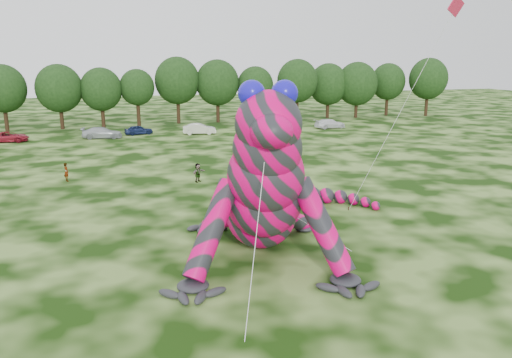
{
  "coord_description": "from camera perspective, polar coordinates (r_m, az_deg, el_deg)",
  "views": [
    {
      "loc": [
        -2.86,
        -22.04,
        10.45
      ],
      "look_at": [
        4.42,
        3.2,
        4.0
      ],
      "focal_mm": 35.0,
      "sensor_mm": 36.0,
      "label": 1
    }
  ],
  "objects": [
    {
      "name": "car_4",
      "position": [
        70.86,
        -13.26,
        5.48
      ],
      "size": [
        4.01,
        2.18,
        1.29
      ],
      "primitive_type": "imported",
      "rotation": [
        0.0,
        0.0,
        1.75
      ],
      "color": "#16224D",
      "rests_on": "ground"
    },
    {
      "name": "spectator_3",
      "position": [
        59.71,
        2.53,
        4.52
      ],
      "size": [
        1.02,
        0.55,
        1.66
      ],
      "primitive_type": "imported",
      "rotation": [
        0.0,
        0.0,
        2.99
      ],
      "color": "gray",
      "rests_on": "ground"
    },
    {
      "name": "car_3",
      "position": [
        68.77,
        -17.19,
        5.07
      ],
      "size": [
        5.29,
        2.63,
        1.48
      ],
      "primitive_type": "imported",
      "rotation": [
        0.0,
        0.0,
        1.46
      ],
      "color": "#AEB4B8",
      "rests_on": "ground"
    },
    {
      "name": "tree_13",
      "position": [
        84.83,
        4.73,
        10.12
      ],
      "size": [
        6.83,
        6.15,
        10.13
      ],
      "primitive_type": null,
      "color": "black",
      "rests_on": "ground"
    },
    {
      "name": "tree_10",
      "position": [
        81.43,
        -8.95,
        9.98
      ],
      "size": [
        7.09,
        6.38,
        10.5
      ],
      "primitive_type": null,
      "color": "black",
      "rests_on": "ground"
    },
    {
      "name": "tree_11",
      "position": [
        82.12,
        -4.42,
        9.98
      ],
      "size": [
        7.01,
        6.31,
        10.07
      ],
      "primitive_type": null,
      "color": "black",
      "rests_on": "ground"
    },
    {
      "name": "flying_kite",
      "position": [
        32.49,
        21.03,
        16.35
      ],
      "size": [
        4.77,
        4.96,
        14.55
      ],
      "color": "#DD1B45",
      "rests_on": "ground"
    },
    {
      "name": "car_6",
      "position": [
        74.5,
        1.52,
        6.23
      ],
      "size": [
        4.91,
        2.86,
        1.28
      ],
      "primitive_type": "imported",
      "rotation": [
        0.0,
        0.0,
        1.74
      ],
      "color": "#232325",
      "rests_on": "ground"
    },
    {
      "name": "tree_15",
      "position": [
        90.05,
        11.45,
        9.95
      ],
      "size": [
        7.17,
        6.45,
        9.63
      ],
      "primitive_type": null,
      "color": "black",
      "rests_on": "ground"
    },
    {
      "name": "tree_9",
      "position": [
        79.72,
        -13.38,
        9.04
      ],
      "size": [
        5.27,
        4.74,
        8.68
      ],
      "primitive_type": null,
      "color": "black",
      "rests_on": "ground"
    },
    {
      "name": "tree_8",
      "position": [
        79.26,
        -17.23,
        8.87
      ],
      "size": [
        6.14,
        5.53,
        8.94
      ],
      "primitive_type": null,
      "color": "black",
      "rests_on": "ground"
    },
    {
      "name": "car_2",
      "position": [
        70.18,
        -26.41,
        4.34
      ],
      "size": [
        4.84,
        2.5,
        1.3
      ],
      "primitive_type": "imported",
      "rotation": [
        0.0,
        0.0,
        1.5
      ],
      "color": "maroon",
      "rests_on": "ground"
    },
    {
      "name": "spectator_5",
      "position": [
        42.93,
        -6.66,
        0.73
      ],
      "size": [
        1.44,
        1.37,
        1.63
      ],
      "primitive_type": "imported",
      "rotation": [
        0.0,
        0.0,
        0.74
      ],
      "color": "gray",
      "rests_on": "ground"
    },
    {
      "name": "car_5",
      "position": [
        69.69,
        -6.48,
        5.71
      ],
      "size": [
        4.73,
        2.24,
        1.5
      ],
      "primitive_type": "imported",
      "rotation": [
        0.0,
        0.0,
        1.42
      ],
      "color": "silver",
      "rests_on": "ground"
    },
    {
      "name": "spectator_0",
      "position": [
        45.82,
        -20.85,
        0.74
      ],
      "size": [
        0.59,
        0.7,
        1.62
      ],
      "primitive_type": "imported",
      "rotation": [
        0.0,
        0.0,
        1.97
      ],
      "color": "gray",
      "rests_on": "ground"
    },
    {
      "name": "car_7",
      "position": [
        75.98,
        8.45,
        6.27
      ],
      "size": [
        4.94,
        2.39,
        1.39
      ],
      "primitive_type": "imported",
      "rotation": [
        0.0,
        0.0,
        1.67
      ],
      "color": "white",
      "rests_on": "ground"
    },
    {
      "name": "tree_14",
      "position": [
        88.74,
        8.24,
        9.95
      ],
      "size": [
        6.82,
        6.14,
        9.4
      ],
      "primitive_type": null,
      "color": "black",
      "rests_on": "ground"
    },
    {
      "name": "tree_6",
      "position": [
        80.29,
        -26.88,
        8.26
      ],
      "size": [
        6.52,
        5.86,
        9.49
      ],
      "primitive_type": null,
      "color": "black",
      "rests_on": "ground"
    },
    {
      "name": "tree_17",
      "position": [
        96.05,
        19.04,
        9.9
      ],
      "size": [
        6.98,
        6.28,
        10.3
      ],
      "primitive_type": null,
      "color": "black",
      "rests_on": "ground"
    },
    {
      "name": "tree_12",
      "position": [
        83.21,
        -0.08,
        9.69
      ],
      "size": [
        5.99,
        5.39,
        8.97
      ],
      "primitive_type": null,
      "color": "black",
      "rests_on": "ground"
    },
    {
      "name": "tree_16",
      "position": [
        94.84,
        14.8,
        9.87
      ],
      "size": [
        6.26,
        5.63,
        9.37
      ],
      "primitive_type": null,
      "color": "black",
      "rests_on": "ground"
    },
    {
      "name": "ground",
      "position": [
        24.56,
        -8.02,
        -11.53
      ],
      "size": [
        240.0,
        240.0,
        0.0
      ],
      "primitive_type": "plane",
      "color": "#16330A",
      "rests_on": "ground"
    },
    {
      "name": "inflatable_gecko",
      "position": [
        27.94,
        0.32,
        2.01
      ],
      "size": [
        19.33,
        21.69,
        9.48
      ],
      "primitive_type": null,
      "rotation": [
        0.0,
        0.0,
        -0.19
      ],
      "color": "#E00161",
      "rests_on": "ground"
    },
    {
      "name": "tree_7",
      "position": [
        79.38,
        -21.52,
        8.73
      ],
      "size": [
        6.68,
        6.01,
        9.48
      ],
      "primitive_type": null,
      "color": "black",
      "rests_on": "ground"
    }
  ]
}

